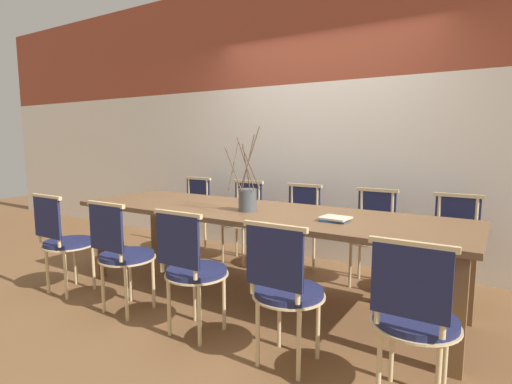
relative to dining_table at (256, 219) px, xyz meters
The scene contains 15 objects.
ground_plane 0.68m from the dining_table, ahead, with size 16.00×16.00×0.00m, color brown.
wall_rear 1.64m from the dining_table, 90.00° to the left, with size 12.00×0.06×3.20m.
dining_table is the anchor object (origin of this frame).
chair_near_leftend 1.68m from the dining_table, 150.68° to the right, with size 0.44×0.44×0.88m.
chair_near_left 1.09m from the dining_table, 130.70° to the right, with size 0.44×0.44×0.88m.
chair_near_center 0.84m from the dining_table, 90.32° to the right, with size 0.44×0.44×0.88m.
chair_near_right 1.10m from the dining_table, 49.07° to the right, with size 0.44×0.44×0.88m.
chair_near_rightend 1.64m from the dining_table, 29.97° to the right, with size 0.44×0.44×0.88m.
chair_far_leftend 1.65m from the dining_table, 150.22° to the left, with size 0.44×0.44×0.88m.
chair_far_left 1.09m from the dining_table, 130.28° to the left, with size 0.44×0.44×0.88m.
chair_far_center 0.84m from the dining_table, 89.69° to the left, with size 0.44×0.44×0.88m.
chair_far_right 1.12m from the dining_table, 47.47° to the left, with size 0.44×0.44×0.88m.
chair_far_rightend 1.66m from the dining_table, 29.71° to the left, with size 0.44×0.44×0.88m.
vase_centerpiece 0.20m from the dining_table, 106.49° to the right, with size 0.29×0.29×0.69m.
book_stack 0.74m from the dining_table, ahead, with size 0.21×0.22×0.03m.
Camera 1 is at (1.74, -2.79, 1.33)m, focal length 28.00 mm.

